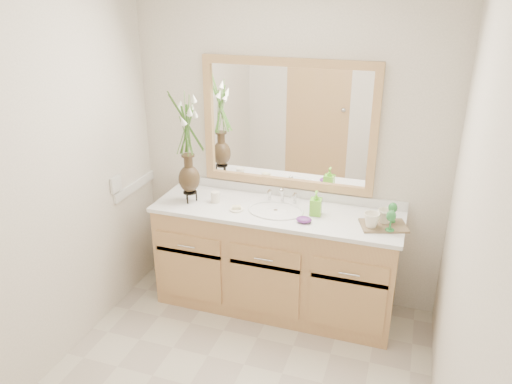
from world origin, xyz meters
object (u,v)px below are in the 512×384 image
(flower_vase, at_px, (187,135))
(tray, at_px, (383,226))
(soap_bottle, at_px, (316,204))
(tumbler, at_px, (215,197))

(flower_vase, distance_m, tray, 1.53)
(flower_vase, bearing_deg, tray, 1.06)
(soap_bottle, distance_m, tray, 0.49)
(flower_vase, bearing_deg, soap_bottle, 4.23)
(flower_vase, relative_size, tumbler, 9.23)
(flower_vase, height_order, soap_bottle, flower_vase)
(soap_bottle, relative_size, tray, 0.53)
(flower_vase, relative_size, soap_bottle, 4.75)
(flower_vase, xyz_separation_m, soap_bottle, (0.96, 0.07, -0.45))
(tumbler, xyz_separation_m, tray, (1.25, -0.02, -0.03))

